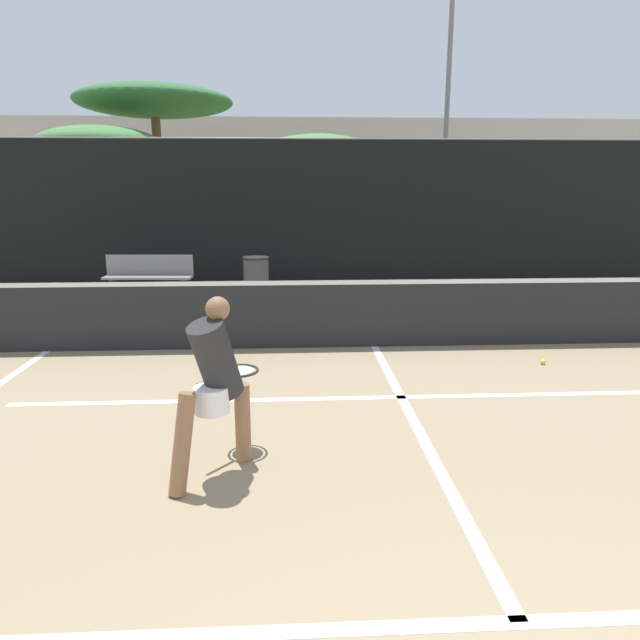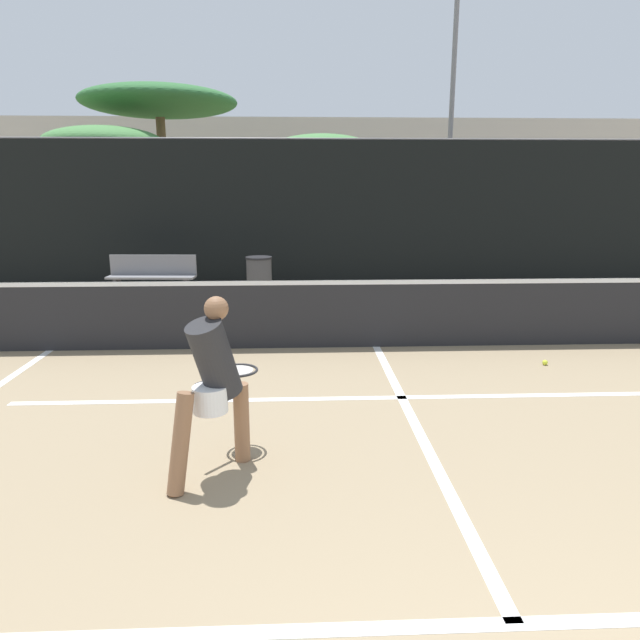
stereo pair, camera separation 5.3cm
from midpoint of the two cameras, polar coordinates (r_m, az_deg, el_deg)
court_baseline_near at (r=3.52m, az=19.37°, el=-26.73°), size 11.00×0.10×0.01m
court_service_line at (r=6.23m, az=8.41°, el=-7.66°), size 8.25×0.10×0.01m
court_center_mark at (r=5.65m, az=9.62°, el=-9.96°), size 0.10×5.20×0.01m
net at (r=7.94m, az=5.91°, el=0.88°), size 11.09×0.09×1.07m
fence_back at (r=12.68m, az=2.78°, el=10.53°), size 24.00×0.06×3.18m
player_practicing at (r=4.45m, az=-10.23°, el=-5.96°), size 0.74×1.15×1.42m
tennis_ball_scattered_4 at (r=7.77m, az=21.77°, el=-3.97°), size 0.07×0.07×0.07m
courtside_bench at (r=11.79m, az=-16.30°, el=4.35°), size 1.74×0.48×0.86m
trash_bin at (r=11.51m, az=-5.97°, el=4.30°), size 0.53×0.53×0.82m
parked_car at (r=17.70m, az=16.55°, el=7.74°), size 1.63×4.46×1.50m
floodlight_mast at (r=20.24m, az=13.27°, el=22.69°), size 1.10×0.24×8.85m
tree_west at (r=17.17m, az=0.27°, el=16.47°), size 3.11×3.11×3.62m
tree_mid at (r=17.54m, az=-20.72°, el=16.10°), size 3.28×3.28×3.78m
tree_east at (r=19.31m, az=-15.69°, el=20.14°), size 4.75×4.75×5.12m
building_far at (r=25.57m, az=0.10°, el=13.92°), size 36.00×2.40×4.86m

